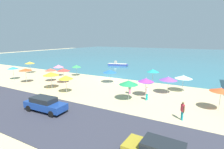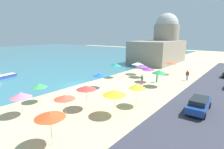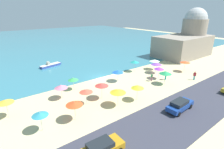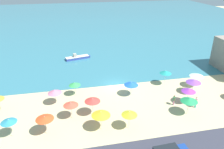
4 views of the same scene
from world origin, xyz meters
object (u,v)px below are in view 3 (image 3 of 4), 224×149
(beach_umbrella_3, at_px, (118,72))
(beach_umbrella_6, at_px, (102,85))
(beach_umbrella_11, at_px, (74,104))
(parked_car_0, at_px, (180,105))
(beach_umbrella_14, at_px, (155,60))
(beach_umbrella_15, at_px, (5,102))
(parked_car_3, at_px, (102,148))
(beach_umbrella_9, at_px, (61,86))
(beach_umbrella_13, at_px, (156,64))
(beach_umbrella_8, at_px, (40,114))
(bather_2, at_px, (152,77))
(harbor_fortress, at_px, (188,39))
(beach_umbrella_1, at_px, (185,62))
(beach_umbrella_4, at_px, (138,87))
(beach_umbrella_5, at_px, (86,91))
(beach_umbrella_2, at_px, (135,61))
(skiff_nearshore, at_px, (50,65))
(beach_umbrella_12, at_px, (118,91))
(bather_0, at_px, (166,75))
(bather_1, at_px, (195,75))
(beach_umbrella_7, at_px, (165,73))
(beach_umbrella_10, at_px, (73,79))
(beach_umbrella_0, at_px, (159,68))

(beach_umbrella_3, bearing_deg, beach_umbrella_6, -148.48)
(beach_umbrella_11, xyz_separation_m, parked_car_0, (12.53, -6.89, -1.45))
(beach_umbrella_14, relative_size, parked_car_0, 0.53)
(beach_umbrella_15, height_order, parked_car_3, beach_umbrella_15)
(parked_car_0, bearing_deg, parked_car_3, -179.73)
(beach_umbrella_9, bearing_deg, beach_umbrella_13, -3.34)
(beach_umbrella_8, height_order, beach_umbrella_13, same)
(bather_2, distance_m, harbor_fortress, 26.96)
(parked_car_3, bearing_deg, beach_umbrella_1, 17.11)
(beach_umbrella_4, bearing_deg, parked_car_3, -151.16)
(beach_umbrella_15, bearing_deg, harbor_fortress, 5.43)
(beach_umbrella_5, xyz_separation_m, beach_umbrella_6, (2.86, 0.13, 0.20))
(beach_umbrella_2, bearing_deg, skiff_nearshore, 132.76)
(beach_umbrella_8, distance_m, beach_umbrella_12, 10.70)
(beach_umbrella_6, bearing_deg, beach_umbrella_15, 166.14)
(beach_umbrella_8, relative_size, bather_0, 1.39)
(beach_umbrella_2, height_order, beach_umbrella_11, beach_umbrella_2)
(beach_umbrella_9, relative_size, bather_1, 1.34)
(beach_umbrella_11, relative_size, bather_1, 1.43)
(beach_umbrella_9, bearing_deg, beach_umbrella_12, -51.35)
(beach_umbrella_1, xyz_separation_m, beach_umbrella_13, (-5.89, 3.36, -0.14))
(beach_umbrella_3, relative_size, beach_umbrella_7, 0.89)
(beach_umbrella_13, height_order, parked_car_3, beach_umbrella_13)
(bather_2, bearing_deg, beach_umbrella_14, 36.12)
(beach_umbrella_3, relative_size, parked_car_0, 0.50)
(skiff_nearshore, bearing_deg, parked_car_3, -100.66)
(beach_umbrella_2, height_order, parked_car_3, beach_umbrella_2)
(beach_umbrella_1, relative_size, beach_umbrella_10, 1.11)
(beach_umbrella_13, height_order, bather_2, beach_umbrella_13)
(beach_umbrella_5, xyz_separation_m, skiff_nearshore, (2.09, 21.58, -1.74))
(parked_car_3, bearing_deg, beach_umbrella_13, 28.03)
(parked_car_0, bearing_deg, bather_0, 45.54)
(bather_1, bearing_deg, bather_0, 141.41)
(beach_umbrella_3, height_order, beach_umbrella_7, beach_umbrella_7)
(beach_umbrella_5, distance_m, beach_umbrella_7, 15.79)
(beach_umbrella_14, relative_size, beach_umbrella_15, 0.96)
(beach_umbrella_1, bearing_deg, beach_umbrella_5, 178.60)
(beach_umbrella_6, relative_size, bather_0, 1.48)
(beach_umbrella_8, bearing_deg, beach_umbrella_14, 13.61)
(beach_umbrella_8, bearing_deg, beach_umbrella_3, 20.94)
(bather_2, bearing_deg, beach_umbrella_8, -173.98)
(beach_umbrella_11, distance_m, harbor_fortress, 44.72)
(beach_umbrella_7, height_order, beach_umbrella_10, beach_umbrella_7)
(harbor_fortress, bearing_deg, skiff_nearshore, 160.45)
(beach_umbrella_6, height_order, beach_umbrella_8, beach_umbrella_6)
(beach_umbrella_0, bearing_deg, beach_umbrella_2, 97.53)
(beach_umbrella_12, relative_size, bather_2, 1.63)
(beach_umbrella_0, bearing_deg, beach_umbrella_4, -159.19)
(skiff_nearshore, bearing_deg, beach_umbrella_11, -102.16)
(bather_0, relative_size, harbor_fortress, 0.10)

